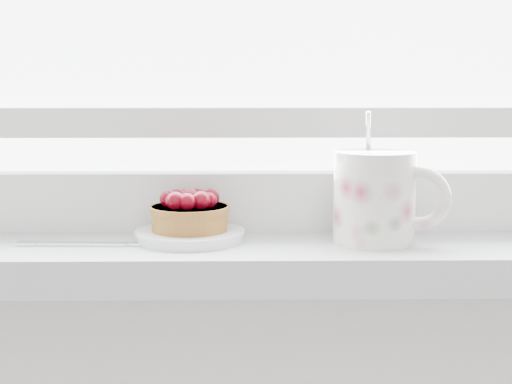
{
  "coord_description": "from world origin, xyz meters",
  "views": [
    {
      "loc": [
        -0.0,
        1.11,
        1.11
      ],
      "look_at": [
        0.01,
        1.88,
        1.0
      ],
      "focal_mm": 50.0,
      "sensor_mm": 36.0,
      "label": 1
    }
  ],
  "objects_px": {
    "fork": "(111,244)",
    "raspberry_tart": "(190,212)",
    "saucer": "(190,235)",
    "floral_mug": "(377,196)"
  },
  "relations": [
    {
      "from": "fork",
      "to": "raspberry_tart",
      "type": "bearing_deg",
      "value": 16.72
    },
    {
      "from": "saucer",
      "to": "floral_mug",
      "type": "bearing_deg",
      "value": -3.9
    },
    {
      "from": "raspberry_tart",
      "to": "floral_mug",
      "type": "distance_m",
      "value": 0.21
    },
    {
      "from": "floral_mug",
      "to": "fork",
      "type": "relative_size",
      "value": 0.69
    },
    {
      "from": "saucer",
      "to": "raspberry_tart",
      "type": "relative_size",
      "value": 1.39
    },
    {
      "from": "saucer",
      "to": "raspberry_tart",
      "type": "bearing_deg",
      "value": -31.04
    },
    {
      "from": "floral_mug",
      "to": "fork",
      "type": "distance_m",
      "value": 0.3
    },
    {
      "from": "floral_mug",
      "to": "fork",
      "type": "xyz_separation_m",
      "value": [
        -0.29,
        -0.01,
        -0.05
      ]
    },
    {
      "from": "fork",
      "to": "floral_mug",
      "type": "bearing_deg",
      "value": 2.21
    },
    {
      "from": "floral_mug",
      "to": "saucer",
      "type": "bearing_deg",
      "value": 176.1
    }
  ]
}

